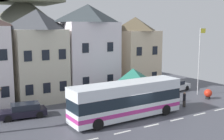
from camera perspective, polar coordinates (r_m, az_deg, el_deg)
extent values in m
cube|color=#474952|center=(26.00, 5.66, -10.16)|extent=(40.00, 60.00, 0.06)
cube|color=silver|center=(21.67, -4.70, -14.03)|extent=(1.60, 0.20, 0.01)
cube|color=silver|center=(23.07, 2.13, -12.55)|extent=(1.60, 0.20, 0.01)
cube|color=silver|center=(24.75, 8.03, -11.11)|extent=(1.60, 0.20, 0.01)
cube|color=silver|center=(26.67, 13.09, -9.78)|extent=(1.60, 0.20, 0.01)
cube|color=silver|center=(28.77, 17.41, -8.57)|extent=(1.60, 0.20, 0.01)
cube|color=silver|center=(31.02, 21.10, -7.49)|extent=(1.60, 0.20, 0.01)
cube|color=black|center=(29.66, -20.90, -4.19)|extent=(0.80, 0.06, 1.10)
cube|color=black|center=(29.08, -21.30, 2.90)|extent=(0.80, 0.06, 1.10)
cube|color=beige|center=(32.95, -14.77, 0.94)|extent=(5.54, 5.52, 8.09)
pyramid|color=#3F4147|center=(32.66, -15.13, 9.93)|extent=(5.54, 5.52, 2.22)
cube|color=black|center=(30.17, -16.44, -3.92)|extent=(0.80, 0.06, 1.10)
cube|color=black|center=(30.68, -13.10, -3.58)|extent=(0.80, 0.06, 1.10)
cube|color=black|center=(31.29, -9.89, -3.23)|extent=(0.80, 0.06, 1.10)
cube|color=black|center=(29.62, -16.73, 2.73)|extent=(0.80, 0.06, 1.10)
cube|color=black|center=(30.14, -13.34, 2.97)|extent=(0.80, 0.06, 1.10)
cube|color=black|center=(30.76, -10.06, 3.19)|extent=(0.80, 0.06, 1.10)
cube|color=white|center=(34.97, -4.81, 2.34)|extent=(6.52, 5.05, 8.93)
pyramid|color=#373F43|center=(34.79, -4.93, 11.45)|extent=(6.52, 5.05, 2.16)
cube|color=black|center=(32.36, -5.30, -2.38)|extent=(0.80, 0.06, 1.10)
cube|color=black|center=(33.89, -0.35, -1.83)|extent=(0.80, 0.06, 1.10)
cube|color=black|center=(31.83, -5.40, 4.49)|extent=(0.80, 0.06, 1.10)
cube|color=black|center=(33.39, -0.36, 4.73)|extent=(0.80, 0.06, 1.10)
cube|color=beige|center=(38.94, 4.66, 2.20)|extent=(5.16, 5.37, 7.84)
pyramid|color=brown|center=(38.68, 4.75, 9.35)|extent=(5.16, 5.37, 1.85)
cube|color=black|center=(36.32, 5.50, -1.56)|extent=(0.80, 0.06, 1.10)
cube|color=black|center=(37.91, 8.62, -1.18)|extent=(0.80, 0.06, 1.10)
cube|color=black|center=(35.86, 5.58, 3.80)|extent=(0.80, 0.06, 1.10)
cube|color=black|center=(37.47, 8.74, 3.96)|extent=(0.80, 0.06, 1.10)
cone|color=#65675A|center=(49.36, -17.38, 6.39)|extent=(33.23, 33.23, 13.26)
cube|color=white|center=(26.10, 3.01, -8.03)|extent=(11.06, 2.66, 1.19)
cube|color=#BF338C|center=(26.08, 3.01, -7.90)|extent=(11.08, 2.68, 0.36)
cube|color=#19232D|center=(25.80, 3.03, -5.69)|extent=(10.96, 2.62, 1.00)
cube|color=white|center=(25.57, 3.05, -3.59)|extent=(11.06, 2.66, 0.94)
cube|color=#19232D|center=(29.27, 11.92, -4.12)|extent=(0.09, 2.09, 0.96)
cylinder|color=black|center=(29.31, 7.67, -6.90)|extent=(1.00, 0.30, 1.00)
cylinder|color=black|center=(27.61, 10.88, -7.98)|extent=(1.00, 0.30, 1.00)
cylinder|color=black|center=(25.33, -5.62, -9.41)|extent=(1.00, 0.30, 1.00)
cylinder|color=black|center=(23.34, -2.92, -10.99)|extent=(1.00, 0.30, 1.00)
cylinder|color=#473D33|center=(31.55, 0.05, -4.37)|extent=(0.14, 0.14, 2.40)
cylinder|color=#473D33|center=(33.35, 4.90, -3.67)|extent=(0.14, 0.14, 2.40)
cylinder|color=#473D33|center=(28.87, 3.49, -5.64)|extent=(0.14, 0.14, 2.40)
cylinder|color=#473D33|center=(30.83, 8.54, -4.78)|extent=(0.14, 0.14, 2.40)
pyramid|color=#2A7B66|center=(30.71, 4.29, -1.04)|extent=(3.60, 3.60, 1.51)
cube|color=silver|center=(37.93, 12.62, -3.39)|extent=(4.66, 2.36, 0.66)
cube|color=#1E232D|center=(37.64, 12.44, -2.59)|extent=(2.86, 1.92, 0.49)
cylinder|color=black|center=(39.62, 12.97, -3.16)|extent=(0.66, 0.28, 0.64)
cylinder|color=black|center=(38.60, 14.99, -3.56)|extent=(0.66, 0.28, 0.64)
cylinder|color=black|center=(37.40, 10.15, -3.79)|extent=(0.66, 0.28, 0.64)
cylinder|color=black|center=(36.31, 12.22, -4.23)|extent=(0.66, 0.28, 0.64)
cube|color=slate|center=(33.04, 1.46, -5.03)|extent=(4.39, 2.03, 0.62)
cube|color=#1E232D|center=(33.02, 1.78, -3.96)|extent=(2.65, 1.75, 0.59)
cylinder|color=black|center=(31.58, 0.26, -6.00)|extent=(0.65, 0.22, 0.64)
cylinder|color=black|center=(33.06, -1.49, -5.32)|extent=(0.65, 0.22, 0.64)
cylinder|color=black|center=(33.19, 4.40, -5.29)|extent=(0.65, 0.22, 0.64)
cylinder|color=black|center=(34.61, 2.56, -4.68)|extent=(0.65, 0.22, 0.64)
cube|color=black|center=(27.69, -17.64, -8.25)|extent=(4.35, 2.26, 0.58)
cube|color=#1E232D|center=(27.56, -17.27, -7.08)|extent=(2.67, 1.84, 0.56)
cylinder|color=black|center=(26.84, -20.37, -9.28)|extent=(0.66, 0.28, 0.64)
cylinder|color=black|center=(28.43, -20.61, -8.28)|extent=(0.66, 0.28, 0.64)
cylinder|color=black|center=(27.12, -14.50, -8.81)|extent=(0.66, 0.28, 0.64)
cylinder|color=black|center=(28.70, -15.08, -7.85)|extent=(0.66, 0.28, 0.64)
cylinder|color=#2D2D38|center=(31.02, 9.30, -6.28)|extent=(0.18, 0.18, 0.76)
cylinder|color=#2D2D38|center=(31.22, 9.21, -6.18)|extent=(0.18, 0.18, 0.76)
cylinder|color=#232B38|center=(30.96, 9.29, -5.06)|extent=(0.35, 0.35, 0.65)
sphere|color=tan|center=(30.86, 9.31, -4.29)|extent=(0.21, 0.21, 0.21)
cylinder|color=#38332D|center=(30.81, 14.32, -6.58)|extent=(0.15, 0.15, 0.72)
cylinder|color=#38332D|center=(30.72, 14.62, -6.64)|extent=(0.15, 0.15, 0.72)
cylinder|color=black|center=(30.60, 14.52, -5.42)|extent=(0.30, 0.30, 0.69)
sphere|color=#9E7A60|center=(30.49, 14.55, -4.58)|extent=(0.24, 0.24, 0.24)
cylinder|color=black|center=(31.48, 13.08, -6.23)|extent=(0.12, 0.12, 0.70)
cylinder|color=black|center=(31.42, 13.45, -6.27)|extent=(0.12, 0.12, 0.70)
cylinder|color=black|center=(31.30, 13.30, -5.14)|extent=(0.35, 0.35, 0.65)
sphere|color=tan|center=(31.20, 13.33, -4.38)|extent=(0.21, 0.21, 0.21)
cylinder|color=black|center=(32.19, 12.19, -5.76)|extent=(0.13, 0.13, 0.81)
cylinder|color=black|center=(32.01, 12.23, -5.84)|extent=(0.13, 0.13, 0.81)
cylinder|color=#2D382D|center=(31.94, 12.25, -4.58)|extent=(0.30, 0.30, 0.70)
sphere|color=#D1AD89|center=(31.83, 12.28, -3.78)|extent=(0.22, 0.22, 0.22)
cube|color=#473828|center=(32.98, 1.56, -5.13)|extent=(1.57, 0.45, 0.08)
cube|color=#473828|center=(33.11, 1.35, -4.68)|extent=(1.57, 0.06, 0.40)
cube|color=#2D2D33|center=(32.67, 0.52, -5.67)|extent=(0.08, 0.36, 0.45)
cube|color=#2D2D33|center=(33.41, 2.58, -5.35)|extent=(0.08, 0.36, 0.45)
cylinder|color=silver|center=(35.89, 17.26, 1.59)|extent=(0.10, 0.10, 8.25)
cube|color=yellow|center=(35.98, 18.02, 7.61)|extent=(0.90, 0.03, 0.56)
cylinder|color=black|center=(34.87, 18.92, -5.39)|extent=(0.56, 0.56, 0.25)
sphere|color=red|center=(34.73, 18.97, -4.45)|extent=(0.93, 0.93, 0.93)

